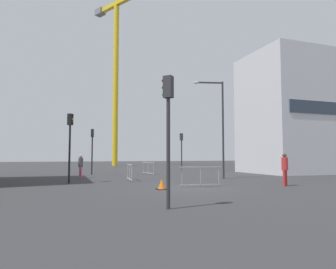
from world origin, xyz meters
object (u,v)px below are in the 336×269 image
object	(u,v)px
pedestrian_walking	(285,167)
pedestrian_waiting	(81,164)
traffic_light_far	(181,146)
construction_crane	(117,60)
traffic_cone_orange	(162,185)
traffic_light_median	(168,119)
traffic_light_crosswalk	(70,137)
streetlamp_tall	(219,120)
traffic_light_verge	(92,144)

from	to	relation	value
pedestrian_walking	pedestrian_waiting	size ratio (longest dim) A/B	1.04
traffic_light_far	pedestrian_waiting	size ratio (longest dim) A/B	2.24
construction_crane	traffic_cone_orange	size ratio (longest dim) A/B	55.83
pedestrian_waiting	pedestrian_walking	bearing A→B (deg)	-43.59
construction_crane	traffic_light_far	xyz separation A→B (m)	(2.66, -22.89, -15.40)
traffic_light_median	traffic_light_crosswalk	xyz separation A→B (m)	(-2.66, 10.52, 0.02)
traffic_light_median	pedestrian_walking	world-z (taller)	traffic_light_median
traffic_light_median	pedestrian_waiting	distance (m)	14.78
streetlamp_tall	traffic_light_verge	world-z (taller)	streetlamp_tall
pedestrian_waiting	traffic_cone_orange	world-z (taller)	pedestrian_waiting
traffic_light_verge	pedestrian_walking	xyz separation A→B (m)	(9.05, -13.70, -1.63)
traffic_light_verge	traffic_light_far	xyz separation A→B (m)	(8.75, 0.85, -0.07)
traffic_light_far	streetlamp_tall	bearing A→B (deg)	-93.04
traffic_light_crosswalk	traffic_light_median	bearing A→B (deg)	-75.81
traffic_light_verge	traffic_cone_orange	distance (m)	13.55
streetlamp_tall	traffic_light_verge	xyz separation A→B (m)	(-8.30, 7.71, -1.59)
streetlamp_tall	traffic_light_verge	distance (m)	11.44
traffic_light_median	pedestrian_waiting	world-z (taller)	traffic_light_median
pedestrian_walking	traffic_light_median	bearing A→B (deg)	-150.35
traffic_light_far	traffic_light_verge	bearing A→B (deg)	-174.48
streetlamp_tall	traffic_light_crosswalk	distance (m)	10.49
pedestrian_walking	traffic_cone_orange	size ratio (longest dim) A/B	3.52
pedestrian_walking	pedestrian_waiting	world-z (taller)	pedestrian_walking
streetlamp_tall	pedestrian_walking	distance (m)	6.85
traffic_light_far	traffic_cone_orange	world-z (taller)	traffic_light_far
traffic_light_verge	traffic_light_median	distance (m)	18.54
traffic_light_far	pedestrian_waiting	xyz separation A→B (m)	(-9.93, -4.80, -1.61)
traffic_light_verge	traffic_light_crosswalk	bearing A→B (deg)	-104.60
traffic_light_far	construction_crane	bearing A→B (deg)	96.62
traffic_light_verge	pedestrian_waiting	xyz separation A→B (m)	(-1.18, -3.96, -1.67)
streetlamp_tall	traffic_light_far	xyz separation A→B (m)	(0.45, 8.56, -1.66)
pedestrian_walking	traffic_cone_orange	world-z (taller)	pedestrian_walking
traffic_light_median	traffic_light_far	size ratio (longest dim) A/B	1.07
traffic_light_far	traffic_cone_orange	bearing A→B (deg)	-115.36
construction_crane	traffic_light_verge	distance (m)	28.91
traffic_light_crosswalk	traffic_cone_orange	world-z (taller)	traffic_light_crosswalk
traffic_light_verge	pedestrian_walking	bearing A→B (deg)	-56.54
traffic_light_median	traffic_cone_orange	size ratio (longest dim) A/B	8.20
construction_crane	traffic_light_verge	world-z (taller)	construction_crane
traffic_light_verge	traffic_light_far	bearing A→B (deg)	5.52
traffic_light_crosswalk	traffic_cone_orange	xyz separation A→B (m)	(4.20, -5.15, -2.58)
streetlamp_tall	traffic_light_median	size ratio (longest dim) A/B	1.70
traffic_light_far	traffic_light_crosswalk	bearing A→B (deg)	-140.75
traffic_light_crosswalk	pedestrian_walking	xyz separation A→B (m)	(11.14, -5.69, -1.77)
construction_crane	traffic_light_verge	size ratio (longest dim) A/B	7.13
construction_crane	traffic_light_median	distance (m)	45.26
traffic_light_median	traffic_cone_orange	distance (m)	6.14
construction_crane	traffic_light_crosswalk	xyz separation A→B (m)	(-8.18, -31.75, -15.20)
construction_crane	streetlamp_tall	world-z (taller)	construction_crane
traffic_light_far	pedestrian_waiting	world-z (taller)	traffic_light_far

